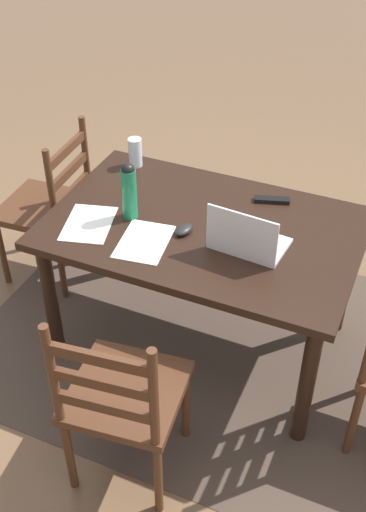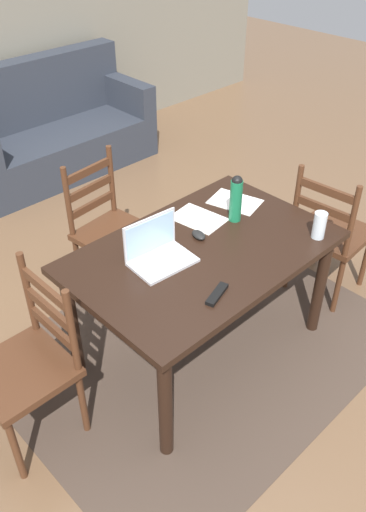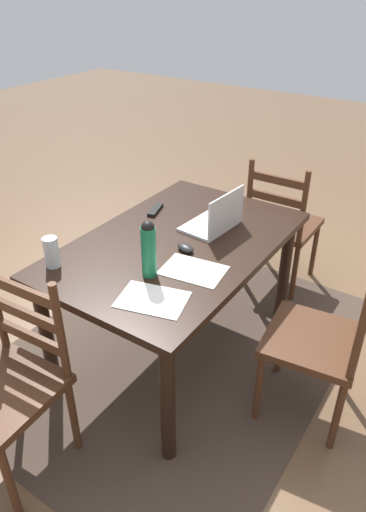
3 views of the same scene
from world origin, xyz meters
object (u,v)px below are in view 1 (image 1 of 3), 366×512
Objects in this scene: dining_table at (203,242)px; tv_remote at (272,200)px; chair_far_head at (123,398)px; water_bottle at (129,190)px; drinking_glass at (135,152)px; computer_mouse at (184,230)px; chair_right_near at (49,207)px; laptop at (246,239)px.

dining_table is 8.42× the size of tv_remote.
chair_far_head is 0.94m from water_bottle.
drinking_glass is (0.20, -0.44, -0.07)m from water_bottle.
computer_mouse is (-0.28, 0.02, -0.13)m from water_bottle.
tv_remote is at bearing -145.50° from water_bottle.
tv_remote is at bearing -174.15° from chair_right_near.
laptop is at bearing 166.98° from chair_right_near.
tv_remote is (-0.23, -0.31, 0.11)m from dining_table.
laptop is at bearing 157.29° from dining_table.
dining_table is 4.24× the size of laptop.
drinking_glass is at bearing -30.21° from computer_mouse.
dining_table is 0.40m from tv_remote.
chair_far_head is at bearing 114.27° from water_bottle.
drinking_glass reaches higher than computer_mouse.
dining_table is at bearing 169.42° from chair_right_near.
water_bottle is (0.34, -0.76, 0.43)m from chair_far_head.
tv_remote is (-0.76, 0.05, -0.07)m from drinking_glass.
chair_far_head is 0.80m from computer_mouse.
chair_right_near is 1.00× the size of chair_far_head.
dining_table is 9.34× the size of drinking_glass.
dining_table is 0.30m from laptop.
chair_far_head is 5.59× the size of tv_remote.
computer_mouse is (0.06, 0.09, 0.11)m from dining_table.
laptop is 0.90m from drinking_glass.
laptop is 1.19× the size of water_bottle.
chair_far_head is at bearing 114.25° from drinking_glass.
drinking_glass is 0.77m from tv_remote.
dining_table is at bearing -108.82° from computer_mouse.
chair_far_head is at bearing -28.69° from tv_remote.
tv_remote is at bearing -88.55° from laptop.
chair_far_head reaches higher than drinking_glass.
chair_far_head reaches higher than dining_table.
chair_far_head is 2.82× the size of laptop.
chair_far_head is (-1.01, 1.02, 0.00)m from chair_right_near.
water_bottle reaches higher than computer_mouse.
chair_right_near is 5.59× the size of tv_remote.
chair_right_near is 9.50× the size of computer_mouse.
laptop is at bearing -168.33° from computer_mouse.
water_bottle is (0.34, 0.07, 0.24)m from dining_table.
water_bottle is at bearing 114.22° from drinking_glass.
water_bottle is 0.70m from tv_remote.
drinking_glass is (0.54, -1.19, 0.36)m from chair_far_head.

